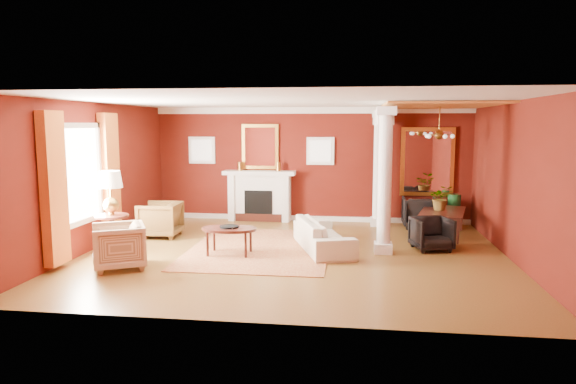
# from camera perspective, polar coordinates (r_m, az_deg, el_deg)

# --- Properties ---
(ground) EXTENTS (8.00, 8.00, 0.00)m
(ground) POSITION_cam_1_polar(r_m,az_deg,el_deg) (9.93, 0.68, -6.88)
(ground) COLOR brown
(ground) RESTS_ON ground
(room_shell) EXTENTS (8.04, 7.04, 2.92)m
(room_shell) POSITION_cam_1_polar(r_m,az_deg,el_deg) (9.63, 0.70, 4.83)
(room_shell) COLOR #54130B
(room_shell) RESTS_ON ground
(fireplace) EXTENTS (1.85, 0.42, 1.29)m
(fireplace) POSITION_cam_1_polar(r_m,az_deg,el_deg) (13.22, -3.19, -0.42)
(fireplace) COLOR white
(fireplace) RESTS_ON ground
(overmantel_mirror) EXTENTS (0.95, 0.07, 1.15)m
(overmantel_mirror) POSITION_cam_1_polar(r_m,az_deg,el_deg) (13.24, -3.12, 5.05)
(overmantel_mirror) COLOR gold
(overmantel_mirror) RESTS_ON fireplace
(flank_window_left) EXTENTS (0.70, 0.07, 0.70)m
(flank_window_left) POSITION_cam_1_polar(r_m,az_deg,el_deg) (13.63, -9.54, 4.61)
(flank_window_left) COLOR white
(flank_window_left) RESTS_ON room_shell
(flank_window_right) EXTENTS (0.70, 0.07, 0.70)m
(flank_window_right) POSITION_cam_1_polar(r_m,az_deg,el_deg) (13.06, 3.61, 4.57)
(flank_window_right) COLOR white
(flank_window_right) RESTS_ON room_shell
(left_window) EXTENTS (0.21, 2.55, 2.60)m
(left_window) POSITION_cam_1_polar(r_m,az_deg,el_deg) (10.33, -21.73, 1.17)
(left_window) COLOR white
(left_window) RESTS_ON room_shell
(column_front) EXTENTS (0.36, 0.36, 2.80)m
(column_front) POSITION_cam_1_polar(r_m,az_deg,el_deg) (9.92, 10.70, 1.35)
(column_front) COLOR white
(column_front) RESTS_ON ground
(column_back) EXTENTS (0.36, 0.36, 2.80)m
(column_back) POSITION_cam_1_polar(r_m,az_deg,el_deg) (12.61, 10.05, 2.66)
(column_back) COLOR white
(column_back) RESTS_ON ground
(header_beam) EXTENTS (0.30, 3.20, 0.32)m
(header_beam) POSITION_cam_1_polar(r_m,az_deg,el_deg) (11.46, 10.42, 8.15)
(header_beam) COLOR white
(header_beam) RESTS_ON column_front
(amber_ceiling) EXTENTS (2.30, 3.40, 0.04)m
(amber_ceiling) POSITION_cam_1_polar(r_m,az_deg,el_deg) (11.43, 16.33, 9.23)
(amber_ceiling) COLOR #D6883F
(amber_ceiling) RESTS_ON room_shell
(dining_mirror) EXTENTS (1.30, 0.07, 1.70)m
(dining_mirror) POSITION_cam_1_polar(r_m,az_deg,el_deg) (13.15, 15.21, 3.25)
(dining_mirror) COLOR gold
(dining_mirror) RESTS_ON room_shell
(chandelier) EXTENTS (0.60, 0.62, 0.75)m
(chandelier) POSITION_cam_1_polar(r_m,az_deg,el_deg) (11.49, 16.42, 6.11)
(chandelier) COLOR #A88034
(chandelier) RESTS_ON room_shell
(crown_trim) EXTENTS (8.00, 0.08, 0.16)m
(crown_trim) POSITION_cam_1_polar(r_m,az_deg,el_deg) (13.07, 2.54, 9.05)
(crown_trim) COLOR white
(crown_trim) RESTS_ON room_shell
(base_trim) EXTENTS (8.00, 0.08, 0.12)m
(base_trim) POSITION_cam_1_polar(r_m,az_deg,el_deg) (13.28, 2.47, -2.93)
(base_trim) COLOR white
(base_trim) RESTS_ON ground
(rug) EXTENTS (2.77, 3.68, 0.01)m
(rug) POSITION_cam_1_polar(r_m,az_deg,el_deg) (10.35, -3.08, -6.26)
(rug) COLOR maroon
(rug) RESTS_ON ground
(sofa) EXTENTS (1.21, 2.15, 0.81)m
(sofa) POSITION_cam_1_polar(r_m,az_deg,el_deg) (10.18, 3.97, -4.21)
(sofa) COLOR beige
(sofa) RESTS_ON ground
(armchair_leopard) EXTENTS (0.81, 0.86, 0.86)m
(armchair_leopard) POSITION_cam_1_polar(r_m,az_deg,el_deg) (11.66, -14.03, -2.79)
(armchair_leopard) COLOR black
(armchair_leopard) RESTS_ON ground
(armchair_stripe) EXTENTS (1.09, 1.11, 0.86)m
(armchair_stripe) POSITION_cam_1_polar(r_m,az_deg,el_deg) (9.32, -18.31, -5.50)
(armchair_stripe) COLOR tan
(armchair_stripe) RESTS_ON ground
(coffee_table) EXTENTS (1.04, 1.04, 0.53)m
(coffee_table) POSITION_cam_1_polar(r_m,az_deg,el_deg) (9.83, -6.54, -4.22)
(coffee_table) COLOR black
(coffee_table) RESTS_ON ground
(coffee_book) EXTENTS (0.17, 0.02, 0.23)m
(coffee_book) POSITION_cam_1_polar(r_m,az_deg,el_deg) (9.77, -7.00, -3.32)
(coffee_book) COLOR black
(coffee_book) RESTS_ON coffee_table
(side_table) EXTENTS (0.64, 0.64, 1.59)m
(side_table) POSITION_cam_1_polar(r_m,az_deg,el_deg) (10.39, -19.10, -0.57)
(side_table) COLOR black
(side_table) RESTS_ON ground
(dining_table) EXTENTS (0.93, 1.71, 0.90)m
(dining_table) POSITION_cam_1_polar(r_m,az_deg,el_deg) (11.92, 16.95, -2.56)
(dining_table) COLOR black
(dining_table) RESTS_ON ground
(dining_chair_near) EXTENTS (0.85, 0.82, 0.72)m
(dining_chair_near) POSITION_cam_1_polar(r_m,az_deg,el_deg) (10.53, 15.67, -4.32)
(dining_chair_near) COLOR black
(dining_chair_near) RESTS_ON ground
(dining_chair_far) EXTENTS (0.79, 0.74, 0.82)m
(dining_chair_far) POSITION_cam_1_polar(r_m,az_deg,el_deg) (12.71, 14.43, -2.05)
(dining_chair_far) COLOR black
(dining_chair_far) RESTS_ON ground
(green_urn) EXTENTS (0.34, 0.34, 0.82)m
(green_urn) POSITION_cam_1_polar(r_m,az_deg,el_deg) (12.95, 17.92, -2.40)
(green_urn) COLOR #16451D
(green_urn) RESTS_ON ground
(potted_plant) EXTENTS (0.53, 0.58, 0.44)m
(potted_plant) POSITION_cam_1_polar(r_m,az_deg,el_deg) (11.86, 16.67, 0.68)
(potted_plant) COLOR #26591E
(potted_plant) RESTS_ON dining_table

